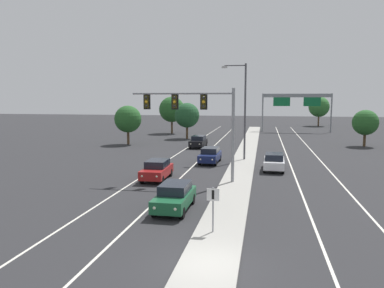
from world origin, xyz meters
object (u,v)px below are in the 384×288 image
(median_sign_post, at_px, (213,203))
(car_oncoming_navy, at_px, (210,155))
(street_lamp_median, at_px, (243,106))
(tree_far_right_b, at_px, (319,107))
(tree_far_right_a, at_px, (365,123))
(highway_sign_gantry, at_px, (297,100))
(car_oncoming_green, at_px, (175,196))
(tree_far_left_b, at_px, (172,109))
(car_receding_white, at_px, (274,161))
(overhead_signal_mast, at_px, (197,112))
(car_oncoming_black, at_px, (198,141))
(car_oncoming_red, at_px, (157,170))
(tree_far_left_c, at_px, (187,115))
(tree_far_left_a, at_px, (128,119))

(median_sign_post, bearing_deg, car_oncoming_navy, 98.37)
(car_oncoming_navy, bearing_deg, street_lamp_median, 35.11)
(tree_far_right_b, bearing_deg, street_lamp_median, -105.35)
(tree_far_right_a, bearing_deg, highway_sign_gantry, 109.03)
(highway_sign_gantry, distance_m, tree_far_right_b, 18.90)
(car_oncoming_green, xyz_separation_m, tree_far_right_a, (18.72, 34.09, 2.45))
(tree_far_left_b, height_order, tree_far_right_a, tree_far_left_b)
(street_lamp_median, distance_m, car_receding_white, 7.75)
(overhead_signal_mast, distance_m, street_lamp_median, 11.59)
(tree_far_left_b, bearing_deg, car_receding_white, -62.30)
(car_oncoming_black, height_order, tree_far_right_b, tree_far_right_b)
(car_receding_white, xyz_separation_m, tree_far_right_a, (12.63, 20.22, 2.45))
(car_receding_white, bearing_deg, car_oncoming_green, -113.69)
(car_oncoming_red, distance_m, car_oncoming_navy, 9.24)
(tree_far_left_b, bearing_deg, car_oncoming_navy, -69.63)
(tree_far_left_c, bearing_deg, car_oncoming_navy, -72.89)
(tree_far_left_c, bearing_deg, car_oncoming_green, -79.60)
(median_sign_post, height_order, tree_far_right_b, tree_far_right_b)
(car_oncoming_black, relative_size, tree_far_left_b, 0.66)
(car_oncoming_navy, bearing_deg, car_oncoming_green, -89.23)
(tree_far_right_b, bearing_deg, car_oncoming_red, -107.99)
(overhead_signal_mast, distance_m, median_sign_post, 12.37)
(tree_far_left_b, xyz_separation_m, tree_far_left_a, (-2.05, -17.96, -0.86))
(overhead_signal_mast, bearing_deg, tree_far_left_c, 102.81)
(car_oncoming_black, xyz_separation_m, highway_sign_gantry, (14.78, 26.98, 5.34))
(street_lamp_median, xyz_separation_m, tree_far_left_b, (-14.80, 29.25, -1.31))
(median_sign_post, relative_size, tree_far_right_a, 0.44)
(tree_far_right_b, bearing_deg, tree_far_left_b, -139.74)
(car_receding_white, height_order, tree_far_right_b, tree_far_right_b)
(median_sign_post, xyz_separation_m, tree_far_right_a, (15.94, 37.83, 1.68))
(median_sign_post, relative_size, street_lamp_median, 0.22)
(car_oncoming_navy, relative_size, highway_sign_gantry, 0.34)
(overhead_signal_mast, xyz_separation_m, tree_far_right_a, (18.73, 26.42, -2.22))
(car_receding_white, distance_m, tree_far_right_a, 23.97)
(highway_sign_gantry, xyz_separation_m, tree_far_left_c, (-18.53, -16.16, -2.36))
(car_receding_white, bearing_deg, tree_far_left_c, 117.49)
(median_sign_post, relative_size, car_receding_white, 0.49)
(tree_far_left_b, bearing_deg, tree_far_right_b, 40.26)
(tree_far_right_b, bearing_deg, car_oncoming_black, -115.55)
(street_lamp_median, xyz_separation_m, car_receding_white, (3.19, -5.01, -4.97))
(street_lamp_median, bearing_deg, car_oncoming_green, -98.74)
(tree_far_right_a, bearing_deg, tree_far_left_b, 155.37)
(car_oncoming_red, bearing_deg, tree_far_left_b, 102.00)
(median_sign_post, xyz_separation_m, tree_far_right_b, (15.06, 77.05, 2.99))
(car_oncoming_black, height_order, highway_sign_gantry, highway_sign_gantry)
(overhead_signal_mast, bearing_deg, median_sign_post, -76.25)
(car_oncoming_black, relative_size, tree_far_left_a, 0.81)
(car_oncoming_green, bearing_deg, tree_far_left_b, 103.88)
(highway_sign_gantry, bearing_deg, tree_far_left_c, -138.90)
(car_receding_white, height_order, tree_far_left_b, tree_far_left_b)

